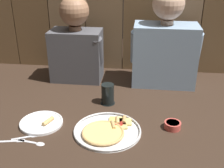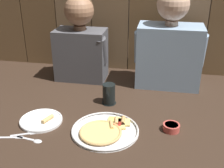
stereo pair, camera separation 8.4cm
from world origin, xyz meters
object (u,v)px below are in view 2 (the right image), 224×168
drinking_glass (109,94)px  dipping_bowl (171,127)px  pizza_tray (105,130)px  dinner_plate (41,120)px  diner_right (170,43)px  diner_left (80,40)px

drinking_glass → dipping_bowl: (0.36, -0.22, -0.04)m
pizza_tray → drinking_glass: 0.31m
dinner_plate → diner_right: bearing=42.7°
drinking_glass → pizza_tray: bearing=-82.8°
dinner_plate → dipping_bowl: bearing=3.6°
dinner_plate → diner_left: size_ratio=0.39×
diner_left → diner_right: (0.60, -0.00, 0.01)m
pizza_tray → dinner_plate: bearing=174.7°
dinner_plate → dipping_bowl: (0.68, 0.04, 0.01)m
diner_right → diner_left: bearing=180.0°
dinner_plate → diner_right: (0.65, 0.60, 0.28)m
drinking_glass → diner_left: (-0.26, 0.33, 0.22)m
dinner_plate → drinking_glass: 0.42m
drinking_glass → dipping_bowl: size_ratio=1.45×
pizza_tray → diner_right: (0.30, 0.63, 0.28)m
dipping_bowl → diner_right: bearing=93.0°
diner_right → pizza_tray: bearing=-115.1°
drinking_glass → diner_left: 0.48m
dipping_bowl → diner_left: diner_left is taller
dipping_bowl → diner_left: 0.88m
diner_left → dinner_plate: bearing=-95.3°
diner_left → drinking_glass: bearing=-52.1°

